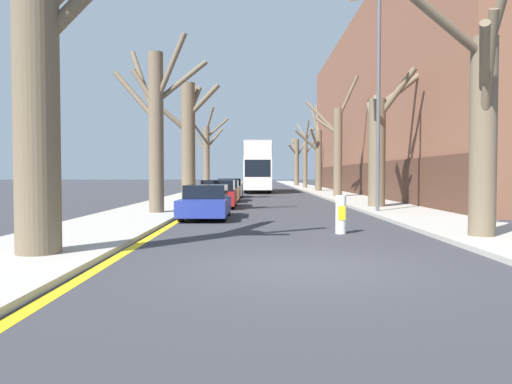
{
  "coord_description": "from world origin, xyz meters",
  "views": [
    {
      "loc": [
        -0.85,
        -9.02,
        1.69
      ],
      "look_at": [
        -0.86,
        32.79,
        0.2
      ],
      "focal_mm": 35.0,
      "sensor_mm": 36.0,
      "label": 1
    }
  ],
  "objects_px": {
    "lamp_post": "(377,94)",
    "street_tree_right_4": "(306,157)",
    "street_tree_right_1": "(379,144)",
    "parked_car_2": "(225,191)",
    "street_tree_left_1": "(156,124)",
    "traffic_bollard": "(341,215)",
    "parked_car_3": "(230,188)",
    "street_tree_left_3": "(208,154)",
    "parked_car_0": "(206,202)",
    "street_tree_left_0": "(42,79)",
    "street_tree_left_2": "(189,137)",
    "street_tree_right_5": "(297,160)",
    "street_tree_right_2": "(337,147)",
    "street_tree_right_0": "(483,118)",
    "parked_car_1": "(218,194)",
    "double_decker_bus": "(258,165)",
    "street_tree_right_3": "(318,155)"
  },
  "relations": [
    {
      "from": "lamp_post",
      "to": "street_tree_right_4",
      "type": "bearing_deg",
      "value": 88.92
    },
    {
      "from": "street_tree_right_1",
      "to": "parked_car_2",
      "type": "relative_size",
      "value": 1.67
    },
    {
      "from": "street_tree_left_1",
      "to": "traffic_bollard",
      "type": "bearing_deg",
      "value": -44.92
    },
    {
      "from": "parked_car_3",
      "to": "traffic_bollard",
      "type": "distance_m",
      "value": 22.89
    },
    {
      "from": "street_tree_left_3",
      "to": "parked_car_0",
      "type": "relative_size",
      "value": 1.74
    },
    {
      "from": "street_tree_left_3",
      "to": "parked_car_3",
      "type": "bearing_deg",
      "value": -69.94
    },
    {
      "from": "street_tree_left_0",
      "to": "street_tree_left_2",
      "type": "bearing_deg",
      "value": 90.08
    },
    {
      "from": "street_tree_right_5",
      "to": "street_tree_left_1",
      "type": "bearing_deg",
      "value": -101.11
    },
    {
      "from": "street_tree_left_0",
      "to": "street_tree_left_1",
      "type": "distance_m",
      "value": 10.66
    },
    {
      "from": "street_tree_right_2",
      "to": "street_tree_right_5",
      "type": "distance_m",
      "value": 35.3
    },
    {
      "from": "street_tree_right_4",
      "to": "parked_car_3",
      "type": "xyz_separation_m",
      "value": [
        -7.77,
        -22.24,
        -3.04
      ]
    },
    {
      "from": "street_tree_right_0",
      "to": "parked_car_0",
      "type": "relative_size",
      "value": 1.8
    },
    {
      "from": "street_tree_right_4",
      "to": "parked_car_1",
      "type": "relative_size",
      "value": 1.86
    },
    {
      "from": "double_decker_bus",
      "to": "parked_car_3",
      "type": "height_order",
      "value": "double_decker_bus"
    },
    {
      "from": "street_tree_left_2",
      "to": "street_tree_right_0",
      "type": "xyz_separation_m",
      "value": [
        9.99,
        -19.36,
        -0.94
      ]
    },
    {
      "from": "parked_car_3",
      "to": "street_tree_right_2",
      "type": "bearing_deg",
      "value": -6.04
    },
    {
      "from": "parked_car_0",
      "to": "parked_car_2",
      "type": "distance_m",
      "value": 12.06
    },
    {
      "from": "street_tree_left_1",
      "to": "street_tree_left_2",
      "type": "bearing_deg",
      "value": 90.84
    },
    {
      "from": "street_tree_right_5",
      "to": "parked_car_0",
      "type": "relative_size",
      "value": 1.69
    },
    {
      "from": "street_tree_right_1",
      "to": "street_tree_right_2",
      "type": "height_order",
      "value": "street_tree_right_2"
    },
    {
      "from": "street_tree_right_0",
      "to": "street_tree_right_1",
      "type": "height_order",
      "value": "street_tree_right_0"
    },
    {
      "from": "street_tree_right_4",
      "to": "street_tree_right_1",
      "type": "bearing_deg",
      "value": -89.68
    },
    {
      "from": "street_tree_right_4",
      "to": "street_tree_left_3",
      "type": "bearing_deg",
      "value": -121.87
    },
    {
      "from": "street_tree_left_1",
      "to": "parked_car_0",
      "type": "height_order",
      "value": "street_tree_left_1"
    },
    {
      "from": "street_tree_right_5",
      "to": "lamp_post",
      "type": "distance_m",
      "value": 49.72
    },
    {
      "from": "street_tree_right_2",
      "to": "parked_car_3",
      "type": "height_order",
      "value": "street_tree_right_2"
    },
    {
      "from": "street_tree_left_1",
      "to": "street_tree_left_3",
      "type": "distance_m",
      "value": 22.1
    },
    {
      "from": "street_tree_left_0",
      "to": "parked_car_3",
      "type": "xyz_separation_m",
      "value": [
        2.34,
        26.61,
        -2.92
      ]
    },
    {
      "from": "street_tree_left_3",
      "to": "street_tree_right_4",
      "type": "bearing_deg",
      "value": 58.13
    },
    {
      "from": "street_tree_left_3",
      "to": "street_tree_right_5",
      "type": "relative_size",
      "value": 1.03
    },
    {
      "from": "street_tree_right_0",
      "to": "street_tree_right_2",
      "type": "relative_size",
      "value": 0.87
    },
    {
      "from": "street_tree_left_1",
      "to": "street_tree_left_0",
      "type": "bearing_deg",
      "value": -90.73
    },
    {
      "from": "street_tree_left_2",
      "to": "street_tree_right_4",
      "type": "relative_size",
      "value": 0.95
    },
    {
      "from": "street_tree_left_2",
      "to": "street_tree_right_4",
      "type": "xyz_separation_m",
      "value": [
        10.14,
        26.92,
        -0.36
      ]
    },
    {
      "from": "parked_car_2",
      "to": "street_tree_right_1",
      "type": "bearing_deg",
      "value": -40.09
    },
    {
      "from": "street_tree_left_1",
      "to": "lamp_post",
      "type": "relative_size",
      "value": 0.79
    },
    {
      "from": "street_tree_right_0",
      "to": "street_tree_right_2",
      "type": "height_order",
      "value": "street_tree_right_2"
    },
    {
      "from": "lamp_post",
      "to": "street_tree_right_3",
      "type": "bearing_deg",
      "value": 88.37
    },
    {
      "from": "street_tree_right_3",
      "to": "street_tree_right_1",
      "type": "bearing_deg",
      "value": -89.63
    },
    {
      "from": "double_decker_bus",
      "to": "traffic_bollard",
      "type": "bearing_deg",
      "value": -86.07
    },
    {
      "from": "parked_car_3",
      "to": "lamp_post",
      "type": "xyz_separation_m",
      "value": [
        7.06,
        -15.22,
        4.46
      ]
    },
    {
      "from": "street_tree_right_3",
      "to": "parked_car_0",
      "type": "xyz_separation_m",
      "value": [
        -7.81,
        -28.61,
        -2.91
      ]
    },
    {
      "from": "parked_car_3",
      "to": "traffic_bollard",
      "type": "height_order",
      "value": "parked_car_3"
    },
    {
      "from": "double_decker_bus",
      "to": "traffic_bollard",
      "type": "height_order",
      "value": "double_decker_bus"
    },
    {
      "from": "street_tree_right_3",
      "to": "street_tree_right_4",
      "type": "bearing_deg",
      "value": 90.23
    },
    {
      "from": "street_tree_right_1",
      "to": "parked_car_0",
      "type": "distance_m",
      "value": 9.94
    },
    {
      "from": "street_tree_left_2",
      "to": "double_decker_bus",
      "type": "xyz_separation_m",
      "value": [
        4.43,
        15.3,
        -1.46
      ]
    },
    {
      "from": "street_tree_left_1",
      "to": "double_decker_bus",
      "type": "bearing_deg",
      "value": 80.88
    },
    {
      "from": "street_tree_left_2",
      "to": "street_tree_right_5",
      "type": "bearing_deg",
      "value": 75.58
    },
    {
      "from": "street_tree_right_2",
      "to": "parked_car_2",
      "type": "height_order",
      "value": "street_tree_right_2"
    }
  ]
}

